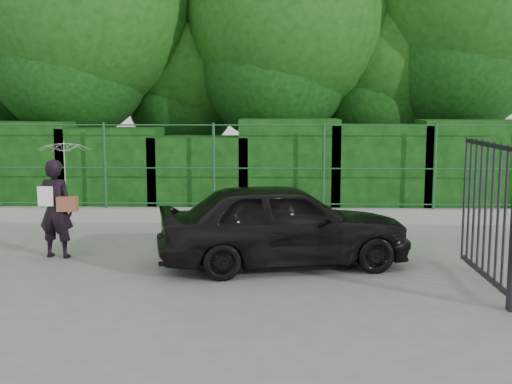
{
  "coord_description": "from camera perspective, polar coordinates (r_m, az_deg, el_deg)",
  "views": [
    {
      "loc": [
        1.68,
        -8.84,
        2.53
      ],
      "look_at": [
        1.38,
        1.3,
        1.1
      ],
      "focal_mm": 45.0,
      "sensor_mm": 36.0,
      "label": 1
    }
  ],
  "objects": [
    {
      "name": "hedge",
      "position": [
        14.52,
        -5.16,
        2.07
      ],
      "size": [
        14.2,
        1.2,
        2.27
      ],
      "color": "black",
      "rests_on": "ground"
    },
    {
      "name": "ground",
      "position": [
        9.34,
        -8.82,
        -7.78
      ],
      "size": [
        80.0,
        80.0,
        0.0
      ],
      "primitive_type": "plane",
      "color": "gray"
    },
    {
      "name": "gate",
      "position": [
        8.72,
        21.22,
        -1.37
      ],
      "size": [
        0.22,
        2.33,
        2.36
      ],
      "color": "black",
      "rests_on": "ground"
    },
    {
      "name": "woman",
      "position": [
        10.85,
        -16.96,
        0.81
      ],
      "size": [
        0.89,
        0.85,
        1.91
      ],
      "color": "black",
      "rests_on": "ground"
    },
    {
      "name": "trees",
      "position": [
        16.71,
        -0.18,
        15.2
      ],
      "size": [
        17.1,
        6.15,
        8.08
      ],
      "color": "black",
      "rests_on": "ground"
    },
    {
      "name": "fence",
      "position": [
        13.48,
        -4.54,
        2.34
      ],
      "size": [
        14.13,
        0.06,
        1.8
      ],
      "color": "#1D5128",
      "rests_on": "kerb"
    },
    {
      "name": "kerb",
      "position": [
        13.65,
        -5.41,
        -2.05
      ],
      "size": [
        14.0,
        0.25,
        0.3
      ],
      "primitive_type": "cube",
      "color": "#9E9E99",
      "rests_on": "ground"
    },
    {
      "name": "car",
      "position": [
        9.93,
        2.45,
        -2.84
      ],
      "size": [
        4.11,
        2.31,
        1.32
      ],
      "primitive_type": "imported",
      "rotation": [
        0.0,
        0.0,
        1.78
      ],
      "color": "black",
      "rests_on": "ground"
    }
  ]
}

